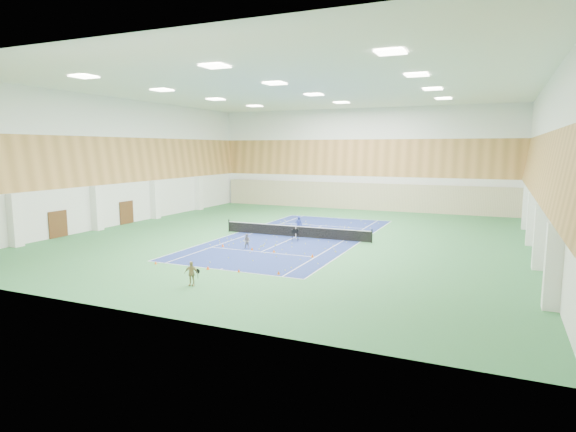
{
  "coord_description": "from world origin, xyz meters",
  "views": [
    {
      "loc": [
        15.17,
        -36.23,
        7.28
      ],
      "look_at": [
        0.08,
        -1.81,
        2.0
      ],
      "focal_mm": 30.0,
      "sensor_mm": 36.0,
      "label": 1
    }
  ],
  "objects_px": {
    "coach": "(299,225)",
    "child_apron": "(191,273)",
    "ball_cart": "(295,235)",
    "tennis_net": "(296,230)",
    "child_court": "(247,241)"
  },
  "relations": [
    {
      "from": "coach",
      "to": "child_apron",
      "type": "bearing_deg",
      "value": 70.28
    },
    {
      "from": "ball_cart",
      "to": "child_apron",
      "type": "bearing_deg",
      "value": -107.93
    },
    {
      "from": "coach",
      "to": "tennis_net",
      "type": "bearing_deg",
      "value": 79.02
    },
    {
      "from": "ball_cart",
      "to": "child_court",
      "type": "bearing_deg",
      "value": -133.34
    },
    {
      "from": "child_court",
      "to": "ball_cart",
      "type": "height_order",
      "value": "child_court"
    },
    {
      "from": "tennis_net",
      "to": "child_court",
      "type": "height_order",
      "value": "child_court"
    },
    {
      "from": "child_apron",
      "to": "ball_cart",
      "type": "bearing_deg",
      "value": 76.1
    },
    {
      "from": "child_court",
      "to": "child_apron",
      "type": "height_order",
      "value": "child_apron"
    },
    {
      "from": "child_court",
      "to": "coach",
      "type": "bearing_deg",
      "value": 76.89
    },
    {
      "from": "child_court",
      "to": "child_apron",
      "type": "xyz_separation_m",
      "value": [
        1.87,
        -9.66,
        0.11
      ]
    },
    {
      "from": "tennis_net",
      "to": "child_apron",
      "type": "height_order",
      "value": "child_apron"
    },
    {
      "from": "coach",
      "to": "child_court",
      "type": "height_order",
      "value": "coach"
    },
    {
      "from": "tennis_net",
      "to": "child_apron",
      "type": "distance_m",
      "value": 15.42
    },
    {
      "from": "coach",
      "to": "child_court",
      "type": "distance_m",
      "value": 7.01
    },
    {
      "from": "coach",
      "to": "child_apron",
      "type": "xyz_separation_m",
      "value": [
        0.62,
        -16.56,
        -0.14
      ]
    }
  ]
}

